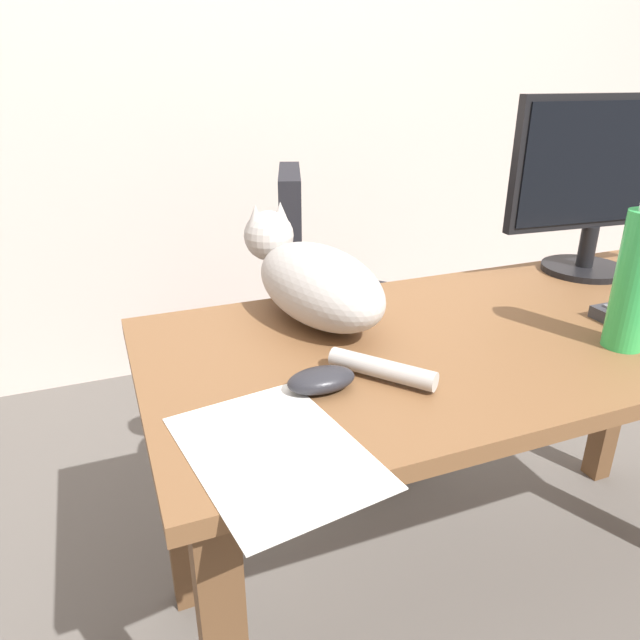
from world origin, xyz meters
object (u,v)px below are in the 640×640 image
object	(u,v)px
monitor	(601,179)
cat	(313,279)
water_bottle	(636,280)
computer_mouse	(321,380)
office_chair	(335,339)

from	to	relation	value
monitor	cat	distance (m)	0.74
monitor	cat	bearing A→B (deg)	-178.46
monitor	water_bottle	world-z (taller)	monitor
computer_mouse	monitor	bearing A→B (deg)	20.04
computer_mouse	water_bottle	distance (m)	0.58
office_chair	water_bottle	bearing A→B (deg)	-77.37
water_bottle	monitor	bearing A→B (deg)	53.98
computer_mouse	water_bottle	bearing A→B (deg)	-5.48
office_chair	monitor	size ratio (longest dim) A/B	1.94
cat	water_bottle	size ratio (longest dim) A/B	2.25
office_chair	cat	bearing A→B (deg)	-117.83
office_chair	computer_mouse	size ratio (longest dim) A/B	8.48
monitor	computer_mouse	bearing A→B (deg)	-159.96
cat	computer_mouse	xyz separation A→B (m)	(-0.09, -0.28, -0.06)
monitor	water_bottle	bearing A→B (deg)	-126.02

